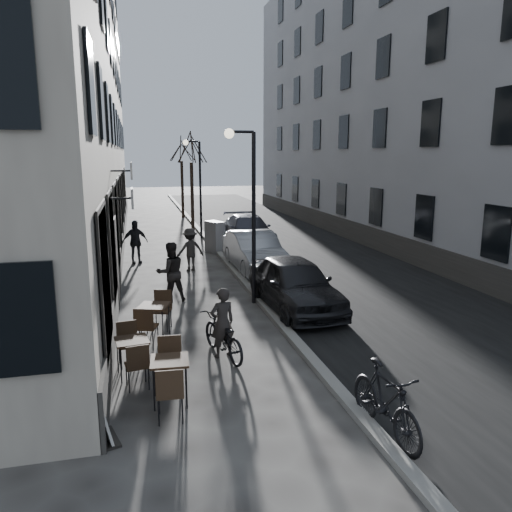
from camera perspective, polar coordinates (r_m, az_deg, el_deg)
name	(u,v)px	position (r m, az deg, el deg)	size (l,w,h in m)	color
ground	(328,394)	(9.75, 8.25, -15.37)	(120.00, 120.00, 0.00)	#363431
road	(282,241)	(25.46, 2.97, 1.67)	(7.30, 60.00, 0.00)	black
kerb	(211,243)	(24.67, -5.18, 1.45)	(0.25, 60.00, 0.12)	gray
building_left	(67,70)	(24.93, -20.83, 19.21)	(4.00, 35.00, 16.00)	gray
building_right	(386,82)	(27.92, 14.66, 18.68)	(4.00, 35.00, 16.00)	gray
streetlamp_near	(248,198)	(14.44, -0.93, 6.69)	(0.90, 0.28, 5.09)	black
streetlamp_far	(197,178)	(26.25, -6.78, 8.84)	(0.90, 0.28, 5.09)	black
tree_near	(191,149)	(29.21, -7.44, 12.05)	(2.40, 2.40, 5.70)	black
tree_far	(181,150)	(35.18, -8.54, 11.94)	(2.40, 2.40, 5.70)	black
bistro_set_a	(170,376)	(9.29, -9.79, -13.41)	(0.71, 1.67, 0.97)	#302015
bistro_set_b	(132,354)	(10.48, -13.94, -10.79)	(0.72, 1.59, 0.92)	#302015
bistro_set_c	(154,318)	(12.39, -11.56, -6.94)	(0.97, 1.72, 0.99)	#302015
sign_board	(100,414)	(8.45, -17.37, -16.84)	(0.55, 0.72, 1.12)	black
utility_cabinet	(215,237)	(22.62, -4.72, 2.20)	(0.52, 0.95, 1.42)	slate
bicycle	(223,336)	(11.11, -3.84, -9.09)	(0.64, 1.83, 0.96)	black
cyclist_rider	(222,323)	(11.00, -3.86, -7.60)	(0.57, 0.38, 1.57)	#2A2624
pedestrian_near	(171,272)	(15.20, -9.73, -1.82)	(0.89, 0.69, 1.83)	black
pedestrian_mid	(190,250)	(19.13, -7.54, 0.74)	(1.06, 0.61, 1.64)	#2D2A27
pedestrian_far	(135,242)	(20.85, -13.65, 1.58)	(1.04, 0.43, 1.77)	black
car_near	(295,284)	(14.32, 4.47, -3.17)	(1.78, 4.43, 1.51)	black
car_mid	(255,252)	(18.98, -0.17, 0.51)	(1.57, 4.51, 1.48)	gray
car_far	(248,230)	(24.49, -0.87, 2.96)	(1.99, 4.90, 1.42)	#383942
moped	(386,402)	(8.42, 14.60, -15.80)	(0.55, 1.93, 1.16)	black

